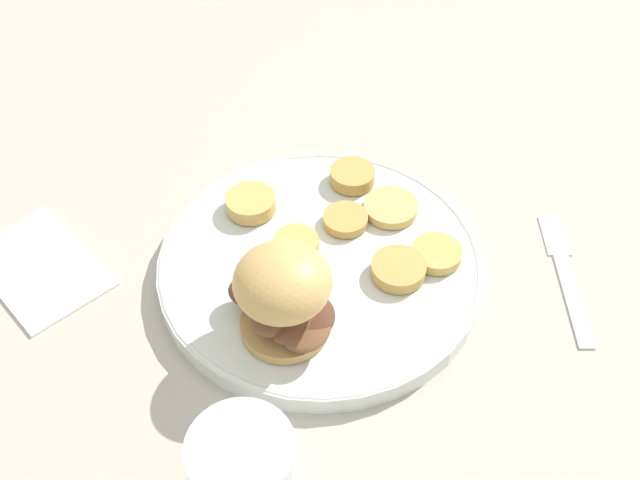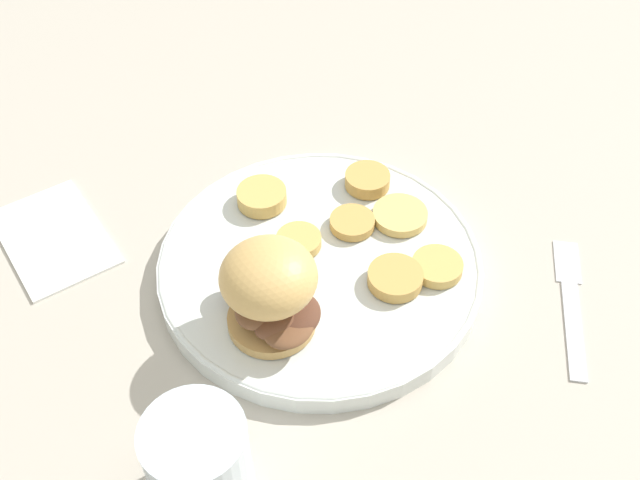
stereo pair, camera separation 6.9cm
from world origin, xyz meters
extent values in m
plane|color=#B2A899|center=(0.00, 0.00, 0.00)|extent=(4.00, 4.00, 0.00)
cylinder|color=silver|center=(0.00, 0.00, 0.01)|extent=(0.31, 0.31, 0.02)
torus|color=silver|center=(0.00, 0.00, 0.02)|extent=(0.31, 0.31, 0.01)
cylinder|color=tan|center=(-0.08, -0.03, 0.03)|extent=(0.08, 0.08, 0.01)
ellipsoid|color=brown|center=(-0.09, -0.03, 0.05)|extent=(0.05, 0.05, 0.02)
ellipsoid|color=#563323|center=(-0.08, 0.00, 0.04)|extent=(0.06, 0.06, 0.02)
ellipsoid|color=brown|center=(-0.08, -0.06, 0.04)|extent=(0.07, 0.06, 0.01)
ellipsoid|color=#563323|center=(-0.07, -0.05, 0.04)|extent=(0.06, 0.06, 0.02)
ellipsoid|color=brown|center=(-0.08, -0.05, 0.04)|extent=(0.05, 0.03, 0.02)
ellipsoid|color=tan|center=(-0.08, -0.03, 0.08)|extent=(0.08, 0.08, 0.05)
cylinder|color=tan|center=(0.04, -0.07, 0.03)|extent=(0.05, 0.05, 0.01)
cylinder|color=tan|center=(0.08, -0.08, 0.03)|extent=(0.05, 0.05, 0.01)
cylinder|color=#DBB766|center=(0.09, -0.01, 0.03)|extent=(0.05, 0.05, 0.01)
cylinder|color=tan|center=(-0.01, 0.03, 0.03)|extent=(0.04, 0.04, 0.01)
cylinder|color=tan|center=(0.10, 0.05, 0.03)|extent=(0.05, 0.05, 0.01)
cylinder|color=tan|center=(0.00, 0.10, 0.03)|extent=(0.05, 0.05, 0.02)
cylinder|color=tan|center=(0.05, 0.01, 0.03)|extent=(0.04, 0.04, 0.01)
cube|color=silver|center=(0.14, -0.19, 0.00)|extent=(0.09, 0.09, 0.00)
cube|color=silver|center=(0.20, -0.14, 0.00)|extent=(0.06, 0.05, 0.00)
cylinder|color=silver|center=(-0.20, -0.12, 0.05)|extent=(0.08, 0.08, 0.09)
cube|color=white|center=(-0.18, 0.20, 0.00)|extent=(0.10, 0.15, 0.01)
camera|label=1|loc=(-0.34, -0.33, 0.55)|focal=42.00mm
camera|label=2|loc=(-0.29, -0.37, 0.55)|focal=42.00mm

